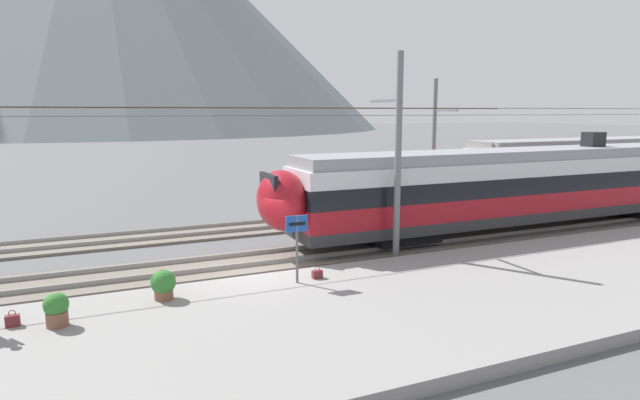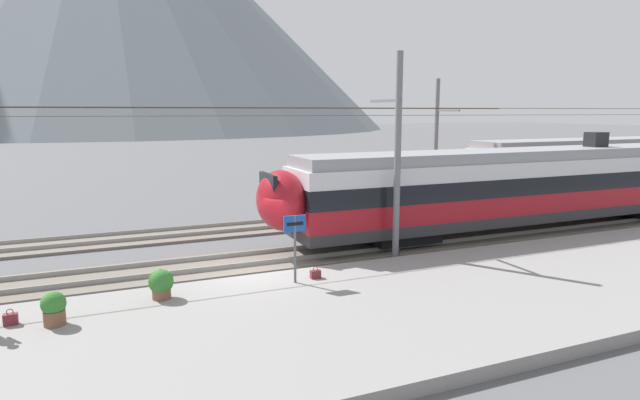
% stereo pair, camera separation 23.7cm
% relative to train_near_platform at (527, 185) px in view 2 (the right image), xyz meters
% --- Properties ---
extents(ground_plane, '(400.00, 400.00, 0.00)m').
position_rel_train_near_platform_xyz_m(ground_plane, '(-13.48, -1.70, -2.22)').
color(ground_plane, '#565659').
extents(platform_slab, '(120.00, 7.94, 0.35)m').
position_rel_train_near_platform_xyz_m(platform_slab, '(-13.48, -6.36, -2.05)').
color(platform_slab, gray).
rests_on(platform_slab, ground).
extents(track_near, '(120.00, 3.00, 0.28)m').
position_rel_train_near_platform_xyz_m(track_near, '(-13.48, -0.00, -2.15)').
color(track_near, '#6B6359').
rests_on(track_near, ground).
extents(track_far, '(120.00, 3.00, 0.28)m').
position_rel_train_near_platform_xyz_m(track_far, '(-13.48, 5.56, -2.15)').
color(track_far, '#6B6359').
rests_on(track_far, ground).
extents(train_near_platform, '(25.24, 2.86, 4.27)m').
position_rel_train_near_platform_xyz_m(train_near_platform, '(0.00, 0.00, 0.00)').
color(train_near_platform, '#2D2D30').
rests_on(train_near_platform, track_near).
extents(catenary_mast_mid, '(48.87, 2.20, 7.62)m').
position_rel_train_near_platform_xyz_m(catenary_mast_mid, '(-8.07, -1.75, 1.79)').
color(catenary_mast_mid, slate).
rests_on(catenary_mast_mid, ground).
extents(catenary_mast_far_side, '(48.87, 2.20, 7.39)m').
position_rel_train_near_platform_xyz_m(catenary_mast_far_side, '(0.22, 7.30, 1.66)').
color(catenary_mast_far_side, slate).
rests_on(catenary_mast_far_side, ground).
extents(platform_sign, '(0.70, 0.08, 2.10)m').
position_rel_train_near_platform_xyz_m(platform_sign, '(-12.71, -3.71, -0.34)').
color(platform_sign, '#59595B').
rests_on(platform_sign, platform_slab).
extents(handbag_beside_passenger, '(0.32, 0.18, 0.42)m').
position_rel_train_near_platform_xyz_m(handbag_beside_passenger, '(-20.28, -4.04, -1.73)').
color(handbag_beside_passenger, maroon).
rests_on(handbag_beside_passenger, platform_slab).
extents(handbag_near_sign, '(0.32, 0.18, 0.38)m').
position_rel_train_near_platform_xyz_m(handbag_near_sign, '(-11.97, -3.56, -1.74)').
color(handbag_near_sign, maroon).
rests_on(handbag_near_sign, platform_slab).
extents(potted_plant_platform_edge, '(0.59, 0.59, 0.85)m').
position_rel_train_near_platform_xyz_m(potted_plant_platform_edge, '(-19.28, -4.46, -1.42)').
color(potted_plant_platform_edge, brown).
rests_on(potted_plant_platform_edge, platform_slab).
extents(potted_plant_by_shelter, '(0.69, 0.69, 0.84)m').
position_rel_train_near_platform_xyz_m(potted_plant_by_shelter, '(-16.64, -3.56, -1.42)').
color(potted_plant_by_shelter, brown).
rests_on(potted_plant_by_shelter, platform_slab).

